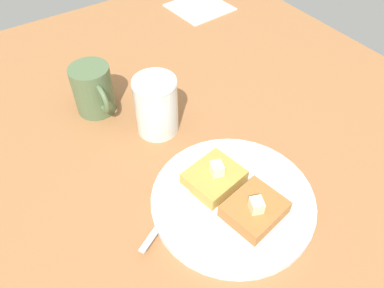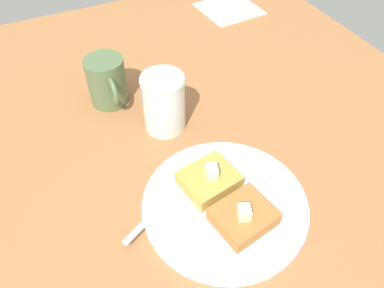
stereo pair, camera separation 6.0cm
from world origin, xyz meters
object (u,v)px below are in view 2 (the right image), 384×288
syrup_jar (164,104)px  napkin (229,9)px  fork (166,201)px  coffee_mug (107,81)px  plate (225,204)px

syrup_jar → napkin: syrup_jar is taller
fork → coffee_mug: 28.27cm
coffee_mug → syrup_jar: bearing=32.0°
napkin → coffee_mug: 46.79cm
plate → napkin: bearing=149.9°
plate → fork: 8.99cm
syrup_jar → coffee_mug: (-11.28, -7.06, -0.46)cm
plate → fork: fork is taller
fork → coffee_mug: bearing=-179.6°
syrup_jar → napkin: 48.24cm
fork → plate: bearing=63.7°
syrup_jar → coffee_mug: syrup_jar is taller
fork → syrup_jar: syrup_jar is taller
plate → coffee_mug: size_ratio=2.40×
plate → coffee_mug: coffee_mug is taller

